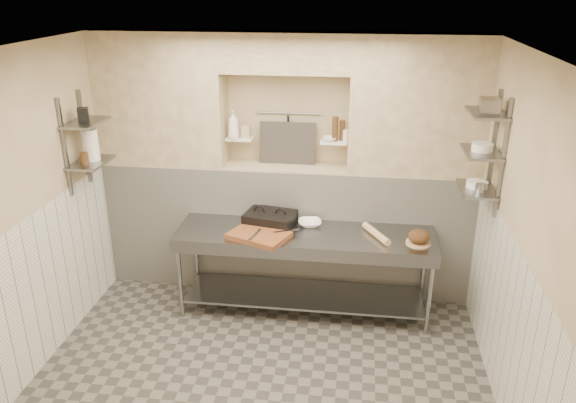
% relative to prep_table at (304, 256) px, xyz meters
% --- Properties ---
extents(floor, '(4.00, 3.90, 0.10)m').
position_rel_prep_table_xyz_m(floor, '(-0.26, -1.18, -0.69)').
color(floor, '#5B5651').
rests_on(floor, ground).
extents(ceiling, '(4.00, 3.90, 0.10)m').
position_rel_prep_table_xyz_m(ceiling, '(-0.26, -1.18, 2.21)').
color(ceiling, silver).
rests_on(ceiling, ground).
extents(wall_left, '(0.10, 3.90, 2.80)m').
position_rel_prep_table_xyz_m(wall_left, '(-2.31, -1.18, 0.76)').
color(wall_left, beige).
rests_on(wall_left, ground).
extents(wall_right, '(0.10, 3.90, 2.80)m').
position_rel_prep_table_xyz_m(wall_right, '(1.79, -1.18, 0.76)').
color(wall_right, beige).
rests_on(wall_right, ground).
extents(wall_back, '(4.00, 0.10, 2.80)m').
position_rel_prep_table_xyz_m(wall_back, '(-0.26, 0.82, 0.76)').
color(wall_back, beige).
rests_on(wall_back, ground).
extents(backwall_lower, '(4.00, 0.40, 1.40)m').
position_rel_prep_table_xyz_m(backwall_lower, '(-0.26, 0.57, 0.06)').
color(backwall_lower, silver).
rests_on(backwall_lower, floor).
extents(alcove_sill, '(1.30, 0.40, 0.02)m').
position_rel_prep_table_xyz_m(alcove_sill, '(-0.26, 0.57, 0.77)').
color(alcove_sill, beige).
rests_on(alcove_sill, backwall_lower).
extents(backwall_pillar_left, '(1.35, 0.40, 1.40)m').
position_rel_prep_table_xyz_m(backwall_pillar_left, '(-1.59, 0.57, 1.46)').
color(backwall_pillar_left, beige).
rests_on(backwall_pillar_left, backwall_lower).
extents(backwall_pillar_right, '(1.35, 0.40, 1.40)m').
position_rel_prep_table_xyz_m(backwall_pillar_right, '(1.06, 0.57, 1.46)').
color(backwall_pillar_right, beige).
rests_on(backwall_pillar_right, backwall_lower).
extents(backwall_header, '(1.30, 0.40, 0.40)m').
position_rel_prep_table_xyz_m(backwall_header, '(-0.26, 0.57, 1.96)').
color(backwall_header, beige).
rests_on(backwall_header, backwall_lower).
extents(wainscot_left, '(0.02, 3.90, 1.40)m').
position_rel_prep_table_xyz_m(wainscot_left, '(-2.25, -1.18, 0.06)').
color(wainscot_left, silver).
rests_on(wainscot_left, floor).
extents(wainscot_right, '(0.02, 3.90, 1.40)m').
position_rel_prep_table_xyz_m(wainscot_right, '(1.73, -1.18, 0.06)').
color(wainscot_right, silver).
rests_on(wainscot_right, floor).
extents(alcove_shelf_left, '(0.28, 0.16, 0.02)m').
position_rel_prep_table_xyz_m(alcove_shelf_left, '(-0.76, 0.57, 1.06)').
color(alcove_shelf_left, white).
rests_on(alcove_shelf_left, backwall_lower).
extents(alcove_shelf_right, '(0.28, 0.16, 0.02)m').
position_rel_prep_table_xyz_m(alcove_shelf_right, '(0.24, 0.57, 1.06)').
color(alcove_shelf_right, white).
rests_on(alcove_shelf_right, backwall_lower).
extents(utensil_rail, '(0.70, 0.02, 0.02)m').
position_rel_prep_table_xyz_m(utensil_rail, '(-0.26, 0.74, 1.31)').
color(utensil_rail, gray).
rests_on(utensil_rail, wall_back).
extents(hanging_steel, '(0.02, 0.02, 0.30)m').
position_rel_prep_table_xyz_m(hanging_steel, '(-0.26, 0.72, 1.14)').
color(hanging_steel, black).
rests_on(hanging_steel, utensil_rail).
extents(splash_panel, '(0.60, 0.08, 0.45)m').
position_rel_prep_table_xyz_m(splash_panel, '(-0.26, 0.67, 1.00)').
color(splash_panel, '#383330').
rests_on(splash_panel, alcove_sill).
extents(shelf_rail_left_a, '(0.03, 0.03, 0.95)m').
position_rel_prep_table_xyz_m(shelf_rail_left_a, '(-2.24, 0.07, 1.16)').
color(shelf_rail_left_a, slate).
rests_on(shelf_rail_left_a, wall_left).
extents(shelf_rail_left_b, '(0.03, 0.03, 0.95)m').
position_rel_prep_table_xyz_m(shelf_rail_left_b, '(-2.24, -0.33, 1.16)').
color(shelf_rail_left_b, slate).
rests_on(shelf_rail_left_b, wall_left).
extents(wall_shelf_left_lower, '(0.30, 0.50, 0.02)m').
position_rel_prep_table_xyz_m(wall_shelf_left_lower, '(-2.10, -0.13, 0.96)').
color(wall_shelf_left_lower, slate).
rests_on(wall_shelf_left_lower, wall_left).
extents(wall_shelf_left_upper, '(0.30, 0.50, 0.03)m').
position_rel_prep_table_xyz_m(wall_shelf_left_upper, '(-2.10, -0.13, 1.36)').
color(wall_shelf_left_upper, slate).
rests_on(wall_shelf_left_upper, wall_left).
extents(shelf_rail_right_a, '(0.03, 0.03, 1.05)m').
position_rel_prep_table_xyz_m(shelf_rail_right_a, '(1.71, 0.07, 1.21)').
color(shelf_rail_right_a, slate).
rests_on(shelf_rail_right_a, wall_right).
extents(shelf_rail_right_b, '(0.03, 0.03, 1.05)m').
position_rel_prep_table_xyz_m(shelf_rail_right_b, '(1.71, -0.33, 1.21)').
color(shelf_rail_right_b, slate).
rests_on(shelf_rail_right_b, wall_right).
extents(wall_shelf_right_lower, '(0.30, 0.50, 0.02)m').
position_rel_prep_table_xyz_m(wall_shelf_right_lower, '(1.58, -0.13, 0.86)').
color(wall_shelf_right_lower, slate).
rests_on(wall_shelf_right_lower, wall_right).
extents(wall_shelf_right_mid, '(0.30, 0.50, 0.02)m').
position_rel_prep_table_xyz_m(wall_shelf_right_mid, '(1.58, -0.13, 1.21)').
color(wall_shelf_right_mid, slate).
rests_on(wall_shelf_right_mid, wall_right).
extents(wall_shelf_right_upper, '(0.30, 0.50, 0.03)m').
position_rel_prep_table_xyz_m(wall_shelf_right_upper, '(1.58, -0.13, 1.56)').
color(wall_shelf_right_upper, slate).
rests_on(wall_shelf_right_upper, wall_right).
extents(prep_table, '(2.60, 0.70, 0.90)m').
position_rel_prep_table_xyz_m(prep_table, '(0.00, 0.00, 0.00)').
color(prep_table, gray).
rests_on(prep_table, floor).
extents(panini_press, '(0.56, 0.45, 0.14)m').
position_rel_prep_table_xyz_m(panini_press, '(-0.38, 0.16, 0.33)').
color(panini_press, black).
rests_on(panini_press, prep_table).
extents(cutting_board, '(0.66, 0.57, 0.05)m').
position_rel_prep_table_xyz_m(cutting_board, '(-0.44, -0.16, 0.28)').
color(cutting_board, brown).
rests_on(cutting_board, prep_table).
extents(knife_blade, '(0.25, 0.14, 0.01)m').
position_rel_prep_table_xyz_m(knife_blade, '(-0.17, -0.06, 0.31)').
color(knife_blade, gray).
rests_on(knife_blade, cutting_board).
extents(tongs, '(0.08, 0.26, 0.02)m').
position_rel_prep_table_xyz_m(tongs, '(-0.47, -0.21, 0.31)').
color(tongs, gray).
rests_on(tongs, cutting_board).
extents(mixing_bowl, '(0.28, 0.28, 0.06)m').
position_rel_prep_table_xyz_m(mixing_bowl, '(0.03, 0.19, 0.29)').
color(mixing_bowl, white).
rests_on(mixing_bowl, prep_table).
extents(rolling_pin, '(0.28, 0.43, 0.07)m').
position_rel_prep_table_xyz_m(rolling_pin, '(0.71, 0.01, 0.29)').
color(rolling_pin, '#DDB57E').
rests_on(rolling_pin, prep_table).
extents(bread_board, '(0.24, 0.24, 0.01)m').
position_rel_prep_table_xyz_m(bread_board, '(1.11, -0.09, 0.26)').
color(bread_board, '#DDB57E').
rests_on(bread_board, prep_table).
extents(bread_loaf, '(0.21, 0.21, 0.13)m').
position_rel_prep_table_xyz_m(bread_loaf, '(1.11, -0.09, 0.33)').
color(bread_loaf, '#4C2D19').
rests_on(bread_loaf, bread_board).
extents(bottle_soap, '(0.13, 0.13, 0.30)m').
position_rel_prep_table_xyz_m(bottle_soap, '(-0.81, 0.52, 1.22)').
color(bottle_soap, white).
rests_on(bottle_soap, alcove_shelf_left).
extents(jar_alcove, '(0.09, 0.09, 0.13)m').
position_rel_prep_table_xyz_m(jar_alcove, '(-0.69, 0.56, 1.13)').
color(jar_alcove, beige).
rests_on(jar_alcove, alcove_shelf_left).
extents(bowl_alcove, '(0.16, 0.16, 0.05)m').
position_rel_prep_table_xyz_m(bowl_alcove, '(0.19, 0.55, 1.09)').
color(bowl_alcove, white).
rests_on(bowl_alcove, alcove_shelf_right).
extents(condiment_a, '(0.06, 0.06, 0.21)m').
position_rel_prep_table_xyz_m(condiment_a, '(0.32, 0.60, 1.18)').
color(condiment_a, '#462915').
rests_on(condiment_a, alcove_shelf_right).
extents(condiment_b, '(0.06, 0.06, 0.26)m').
position_rel_prep_table_xyz_m(condiment_b, '(0.25, 0.56, 1.20)').
color(condiment_b, '#462915').
rests_on(condiment_b, alcove_shelf_right).
extents(condiment_c, '(0.07, 0.07, 0.12)m').
position_rel_prep_table_xyz_m(condiment_c, '(0.35, 0.60, 1.13)').
color(condiment_c, white).
rests_on(condiment_c, alcove_shelf_right).
extents(jug_left, '(0.16, 0.16, 0.31)m').
position_rel_prep_table_xyz_m(jug_left, '(-2.10, -0.09, 1.13)').
color(jug_left, white).
rests_on(jug_left, wall_shelf_left_lower).
extents(jar_left, '(0.08, 0.08, 0.12)m').
position_rel_prep_table_xyz_m(jar_left, '(-2.10, -0.25, 1.03)').
color(jar_left, '#462915').
rests_on(jar_left, wall_shelf_left_lower).
extents(box_left_upper, '(0.13, 0.13, 0.13)m').
position_rel_prep_table_xyz_m(box_left_upper, '(-2.10, -0.16, 1.44)').
color(box_left_upper, black).
rests_on(box_left_upper, wall_shelf_left_upper).
extents(bowl_right, '(0.19, 0.19, 0.06)m').
position_rel_prep_table_xyz_m(bowl_right, '(1.58, -0.12, 0.90)').
color(bowl_right, white).
rests_on(bowl_right, wall_shelf_right_lower).
extents(canister_right, '(0.09, 0.09, 0.09)m').
position_rel_prep_table_xyz_m(canister_right, '(1.58, -0.27, 0.91)').
color(canister_right, gray).
rests_on(canister_right, wall_shelf_right_lower).
extents(bowl_right_mid, '(0.19, 0.19, 0.07)m').
position_rel_prep_table_xyz_m(bowl_right_mid, '(1.58, -0.13, 1.25)').
color(bowl_right_mid, white).
rests_on(bowl_right_mid, wall_shelf_right_mid).
extents(basket_right, '(0.18, 0.21, 0.13)m').
position_rel_prep_table_xyz_m(basket_right, '(1.58, -0.19, 1.63)').
color(basket_right, gray).
rests_on(basket_right, wall_shelf_right_upper).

